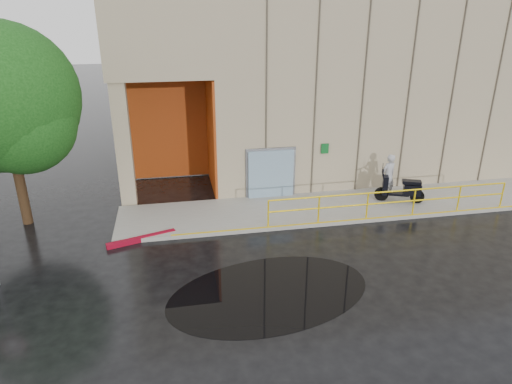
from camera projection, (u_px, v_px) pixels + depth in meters
ground at (306, 274)px, 13.88m from camera, size 120.00×120.00×0.00m
sidewalk at (369, 204)px, 18.65m from camera, size 20.00×3.00×0.15m
building at (344, 78)px, 23.20m from camera, size 20.00×10.17×8.00m
guardrail at (391, 203)px, 17.24m from camera, size 9.56×0.06×1.03m
person at (388, 176)px, 18.88m from camera, size 0.78×0.63×1.85m
scooter at (401, 182)px, 18.37m from camera, size 2.01×1.29×1.52m
red_curb at (142, 239)px, 15.81m from camera, size 2.34×0.90×0.18m
puddle at (270, 292)px, 12.98m from camera, size 6.53×4.71×0.01m
tree_near at (8, 104)px, 15.44m from camera, size 5.11×5.11×7.26m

